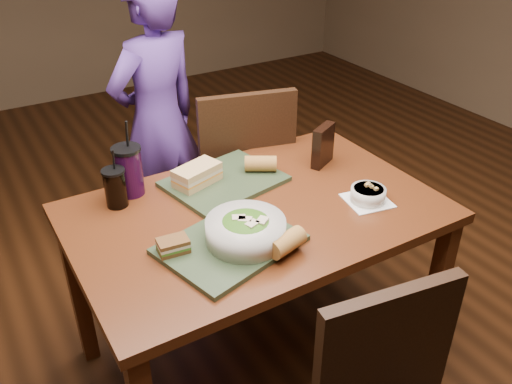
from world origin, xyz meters
TOP-DOWN VIEW (x-y plane):
  - ground at (0.00, 0.00)m, footprint 6.00×6.00m
  - dining_table at (0.00, 0.00)m, footprint 1.30×0.85m
  - chair_far at (0.23, 0.55)m, footprint 0.52×0.53m
  - diner at (0.02, 0.99)m, footprint 0.60×0.48m
  - tray_near at (-0.19, -0.15)m, footprint 0.49×0.42m
  - tray_far at (-0.01, 0.22)m, footprint 0.47×0.39m
  - salad_bowl at (-0.14, -0.17)m, footprint 0.26×0.26m
  - soup_bowl at (0.38, -0.17)m, footprint 0.18×0.18m
  - sandwich_near at (-0.36, -0.10)m, footprint 0.10×0.07m
  - sandwich_far at (-0.11, 0.25)m, footprint 0.20×0.15m
  - baguette_near at (-0.06, -0.28)m, footprint 0.14×0.09m
  - baguette_far at (0.15, 0.21)m, footprint 0.14×0.12m
  - cup_cola at (-0.42, 0.28)m, footprint 0.08×0.08m
  - cup_berry at (-0.34, 0.33)m, footprint 0.11×0.11m
  - chip_bag at (0.41, 0.16)m, footprint 0.13×0.09m

SIDE VIEW (x-z plane):
  - ground at x=0.00m, z-range 0.00..0.00m
  - chair_far at x=0.23m, z-range 0.06..1.05m
  - dining_table at x=0.00m, z-range 0.28..1.03m
  - diner at x=0.02m, z-range 0.00..1.43m
  - tray_near at x=-0.19m, z-range 0.75..0.77m
  - tray_far at x=-0.01m, z-range 0.75..0.77m
  - soup_bowl at x=0.38m, z-range 0.75..0.81m
  - sandwich_near at x=-0.36m, z-range 0.77..0.81m
  - baguette_far at x=0.15m, z-range 0.77..0.83m
  - baguette_near at x=-0.06m, z-range 0.77..0.83m
  - sandwich_far at x=-0.11m, z-range 0.77..0.84m
  - salad_bowl at x=-0.14m, z-range 0.77..0.85m
  - cup_cola at x=-0.42m, z-range 0.71..0.94m
  - chip_bag at x=0.41m, z-range 0.75..0.92m
  - cup_berry at x=-0.34m, z-range 0.70..0.99m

